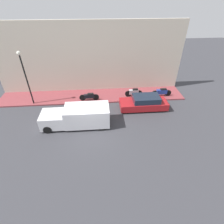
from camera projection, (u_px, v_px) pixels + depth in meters
ground_plane at (92, 128)px, 14.03m from camera, size 60.00×60.00×0.00m
sidewalk at (92, 96)px, 18.16m from camera, size 2.77×18.65×0.13m
building_facade at (90, 58)px, 17.43m from camera, size 0.30×18.65×7.00m
parked_car at (144, 103)px, 16.03m from camera, size 1.68×4.32×1.31m
delivery_van at (77, 116)px, 13.91m from camera, size 1.85×5.38×1.69m
scooter_silver at (134, 92)px, 17.73m from camera, size 0.30×1.77×0.85m
motorcycle_black at (89, 96)px, 17.14m from camera, size 0.30×1.91×0.74m
motorcycle_blue at (162, 92)px, 17.79m from camera, size 0.30×2.03×0.83m
streetlamp at (24, 71)px, 15.04m from camera, size 0.34×0.34×4.96m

